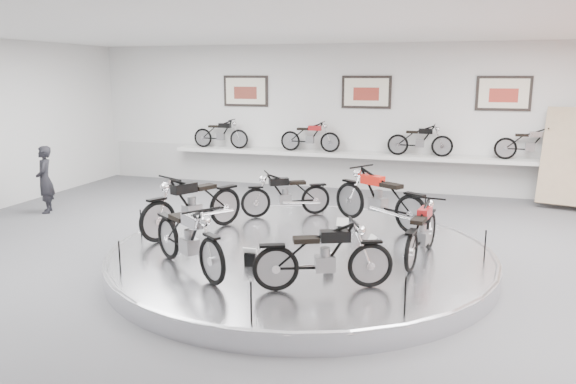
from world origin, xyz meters
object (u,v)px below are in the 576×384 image
(bike_c, at_px, (193,204))
(bike_b, at_px, (286,194))
(visitor, at_px, (45,180))
(display_platform, at_px, (301,257))
(bike_e, at_px, (324,256))
(bike_a, at_px, (379,197))
(bike_f, at_px, (422,231))
(bike_d, at_px, (188,237))
(shelf, at_px, (363,155))

(bike_c, bearing_deg, bike_b, 171.28)
(bike_b, relative_size, visitor, 1.02)
(display_platform, height_order, bike_e, bike_e)
(display_platform, xyz_separation_m, bike_a, (1.06, 1.81, 0.71))
(bike_c, xyz_separation_m, bike_f, (4.11, -0.33, -0.09))
(display_platform, height_order, bike_b, bike_b)
(bike_b, xyz_separation_m, visitor, (-5.80, -0.16, 0.01))
(display_platform, distance_m, bike_e, 1.96)
(display_platform, distance_m, bike_c, 2.27)
(display_platform, relative_size, bike_a, 3.34)
(bike_d, bearing_deg, bike_b, 119.57)
(bike_c, bearing_deg, bike_d, 51.61)
(bike_a, height_order, bike_c, bike_a)
(bike_d, bearing_deg, bike_a, 91.19)
(bike_a, relative_size, bike_f, 1.20)
(bike_f, bearing_deg, bike_a, 36.07)
(bike_a, xyz_separation_m, bike_d, (-2.36, -3.36, -0.05))
(bike_a, relative_size, bike_b, 1.20)
(shelf, distance_m, bike_a, 4.71)
(display_platform, height_order, shelf, shelf)
(shelf, height_order, bike_b, bike_b)
(bike_a, bearing_deg, display_platform, 92.16)
(shelf, xyz_separation_m, bike_f, (1.98, -6.42, -0.23))
(bike_b, bearing_deg, bike_d, 53.20)
(bike_d, xyz_separation_m, bike_e, (2.08, -0.14, -0.04))
(bike_b, height_order, bike_c, bike_c)
(bike_a, relative_size, bike_d, 1.09)
(shelf, relative_size, bike_d, 6.25)
(shelf, height_order, bike_f, bike_f)
(shelf, xyz_separation_m, bike_d, (-1.29, -7.95, -0.18))
(bike_d, bearing_deg, shelf, 117.00)
(bike_b, distance_m, visitor, 5.81)
(bike_a, xyz_separation_m, bike_f, (0.91, -1.83, -0.10))
(bike_b, bearing_deg, bike_c, 23.83)
(bike_e, bearing_deg, bike_d, 153.62)
(bike_f, bearing_deg, bike_b, 63.85)
(shelf, bearing_deg, display_platform, -90.00)
(bike_a, xyz_separation_m, visitor, (-7.74, 0.06, -0.08))
(bike_e, xyz_separation_m, bike_f, (1.19, 1.66, -0.01))
(bike_e, height_order, visitor, visitor)
(visitor, bearing_deg, bike_c, 38.17)
(shelf, relative_size, bike_f, 6.89)
(display_platform, xyz_separation_m, visitor, (-6.68, 1.87, 0.63))
(bike_b, relative_size, bike_e, 0.98)
(bike_d, xyz_separation_m, visitor, (-5.39, 3.42, -0.04))
(display_platform, distance_m, bike_f, 2.07)
(bike_b, xyz_separation_m, bike_e, (1.66, -3.72, 0.01))
(display_platform, relative_size, shelf, 0.58)
(shelf, height_order, bike_e, bike_e)
(visitor, bearing_deg, bike_e, 31.69)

